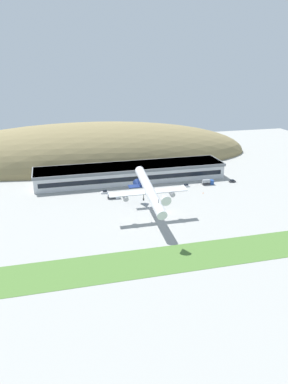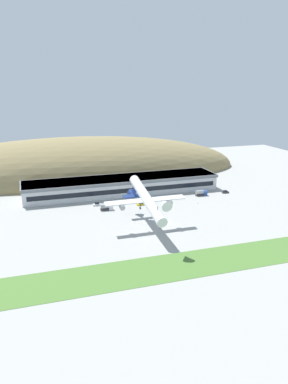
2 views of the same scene
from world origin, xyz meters
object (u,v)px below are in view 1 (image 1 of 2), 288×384
at_px(service_car_0, 186,186).
at_px(traffic_cone_0, 203,193).
at_px(cargo_airplane, 149,191).
at_px(service_car_1, 232,181).
at_px(traffic_cone_1, 163,200).
at_px(fuel_truck, 113,195).
at_px(terminal_building, 131,172).
at_px(service_car_2, 147,193).
at_px(service_car_3, 105,192).
at_px(box_truck, 208,182).

relative_size(service_car_0, traffic_cone_0, 7.29).
height_order(cargo_airplane, service_car_1, cargo_airplane).
bearing_deg(service_car_1, traffic_cone_1, -159.11).
bearing_deg(fuel_truck, service_car_1, 6.79).
height_order(terminal_building, service_car_2, terminal_building).
bearing_deg(terminal_building, fuel_truck, -119.45).
bearing_deg(traffic_cone_0, terminal_building, 135.89).
relative_size(service_car_3, traffic_cone_1, 7.03).
bearing_deg(traffic_cone_0, traffic_cone_1, -168.08).
relative_size(cargo_airplane, fuel_truck, 7.70).
bearing_deg(terminal_building, traffic_cone_0, -44.11).
bearing_deg(fuel_truck, cargo_airplane, -69.44).
bearing_deg(cargo_airplane, service_car_1, 32.06).
xyz_separation_m(fuel_truck, traffic_cone_1, (24.03, -9.80, -1.27)).
relative_size(cargo_airplane, traffic_cone_1, 84.20).
bearing_deg(traffic_cone_1, service_car_3, 145.98).
relative_size(terminal_building, service_car_0, 26.50).
xyz_separation_m(traffic_cone_0, traffic_cone_1, (-24.28, -5.12, 0.00)).
distance_m(traffic_cone_0, traffic_cone_1, 24.82).
height_order(service_car_0, box_truck, box_truck).
height_order(cargo_airplane, traffic_cone_0, cargo_airplane).
bearing_deg(service_car_3, terminal_building, 45.09).
xyz_separation_m(service_car_3, box_truck, (59.66, -0.47, 0.85)).
relative_size(cargo_airplane, box_truck, 7.33).
xyz_separation_m(service_car_0, fuel_truck, (-43.04, -7.90, 0.93)).
bearing_deg(cargo_airplane, terminal_building, 85.73).
relative_size(terminal_building, cargo_airplane, 2.29).
xyz_separation_m(service_car_1, traffic_cone_1, (-48.20, -18.39, -0.36)).
bearing_deg(service_car_2, terminal_building, 97.42).
distance_m(service_car_2, service_car_3, 22.77).
distance_m(service_car_3, box_truck, 59.67).
relative_size(cargo_airplane, traffic_cone_0, 84.20).
distance_m(cargo_airplane, service_car_0, 50.96).
bearing_deg(box_truck, service_car_2, -171.11).
bearing_deg(service_car_0, box_truck, 0.95).
distance_m(service_car_3, traffic_cone_1, 32.87).
xyz_separation_m(terminal_building, fuel_truck, (-15.38, -27.24, -3.63)).
bearing_deg(service_car_3, service_car_1, 0.00).
xyz_separation_m(cargo_airplane, service_car_2, (7.51, 31.88, -12.97)).
bearing_deg(service_car_0, terminal_building, 145.02).
xyz_separation_m(service_car_3, traffic_cone_0, (51.52, -13.27, -0.41)).
bearing_deg(service_car_3, service_car_2, -16.28).
bearing_deg(cargo_airplane, service_car_0, 49.66).
relative_size(service_car_2, traffic_cone_0, 7.03).
bearing_deg(box_truck, terminal_building, 155.03).
relative_size(service_car_2, fuel_truck, 0.64).
bearing_deg(service_car_3, traffic_cone_0, -14.44).
xyz_separation_m(service_car_0, box_truck, (13.41, 0.22, 0.93)).
relative_size(service_car_3, box_truck, 0.61).
xyz_separation_m(service_car_1, box_truck, (-15.78, -0.47, 0.91)).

